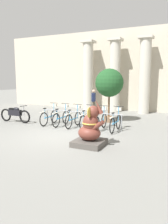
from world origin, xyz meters
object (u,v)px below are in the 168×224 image
object	(u,v)px
bicycle_1	(62,117)
potted_tree	(109,84)
bicycle_2	(74,118)
bicycle_5	(116,122)
bicycle_0	(50,116)
person_pedestrian	(94,99)
bicycle_3	(87,119)
elephant_statue	(90,130)
motorcycle	(15,114)
bicycle_4	(101,121)

from	to	relation	value
bicycle_1	potted_tree	size ratio (longest dim) A/B	0.57
bicycle_2	bicycle_5	world-z (taller)	same
bicycle_0	person_pedestrian	bearing A→B (deg)	83.48
bicycle_3	bicycle_2	bearing A→B (deg)	-175.21
bicycle_2	person_pedestrian	bearing A→B (deg)	100.85
bicycle_2	elephant_statue	size ratio (longest dim) A/B	0.99
bicycle_3	bicycle_5	xyz separation A→B (m)	(1.44, -0.01, 0.00)
bicycle_0	motorcycle	distance (m)	2.06
bicycle_4	bicycle_1	bearing A→B (deg)	179.84
motorcycle	bicycle_5	bearing A→B (deg)	4.20
elephant_statue	potted_tree	size ratio (longest dim) A/B	0.58
bicycle_4	motorcycle	bearing A→B (deg)	-175.70
bicycle_5	potted_tree	xyz separation A→B (m)	(-1.00, 1.93, 1.68)
bicycle_2	motorcycle	bearing A→B (deg)	-174.06
bicycle_1	person_pedestrian	xyz separation A→B (m)	(-0.18, 4.68, 0.55)
bicycle_3	potted_tree	world-z (taller)	potted_tree
person_pedestrian	elephant_statue	bearing A→B (deg)	-68.10
bicycle_4	bicycle_5	distance (m)	0.72
bicycle_4	bicycle_3	bearing A→B (deg)	175.87
bicycle_0	person_pedestrian	world-z (taller)	person_pedestrian
bicycle_3	bicycle_5	bearing A→B (deg)	-0.31
bicycle_1	potted_tree	xyz separation A→B (m)	(1.87, 1.97, 1.68)
bicycle_3	bicycle_4	bearing A→B (deg)	-4.13
bicycle_1	person_pedestrian	size ratio (longest dim) A/B	1.04
bicycle_1	elephant_statue	distance (m)	3.69
bicycle_4	elephant_statue	xyz separation A→B (m)	(0.55, -2.49, 0.15)
bicycle_2	motorcycle	xyz separation A→B (m)	(-3.46, -0.36, 0.05)
bicycle_3	bicycle_4	world-z (taller)	same
motorcycle	person_pedestrian	world-z (taller)	person_pedestrian
bicycle_0	elephant_statue	size ratio (longest dim) A/B	0.99
person_pedestrian	potted_tree	size ratio (longest dim) A/B	0.55
bicycle_4	bicycle_5	xyz separation A→B (m)	(0.72, 0.04, 0.00)
bicycle_5	motorcycle	xyz separation A→B (m)	(-5.61, -0.41, 0.05)
bicycle_4	person_pedestrian	distance (m)	5.26
bicycle_4	person_pedestrian	xyz separation A→B (m)	(-2.33, 4.68, 0.55)
elephant_statue	bicycle_4	bearing A→B (deg)	102.47
bicycle_2	potted_tree	xyz separation A→B (m)	(1.16, 1.98, 1.68)
elephant_statue	potted_tree	bearing A→B (deg)	100.52
bicycle_3	bicycle_1	bearing A→B (deg)	-178.18
motorcycle	person_pedestrian	size ratio (longest dim) A/B	1.27
bicycle_2	person_pedestrian	world-z (taller)	person_pedestrian
bicycle_2	bicycle_3	world-z (taller)	same
bicycle_0	bicycle_3	size ratio (longest dim) A/B	1.00
bicycle_0	motorcycle	xyz separation A→B (m)	(-2.02, -0.36, 0.05)
motorcycle	bicycle_2	bearing A→B (deg)	5.94
bicycle_3	elephant_statue	world-z (taller)	elephant_statue
motorcycle	bicycle_0	bearing A→B (deg)	10.19
bicycle_0	bicycle_5	world-z (taller)	same
bicycle_0	bicycle_4	bearing A→B (deg)	0.09
bicycle_3	elephant_statue	xyz separation A→B (m)	(1.27, -2.55, 0.15)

